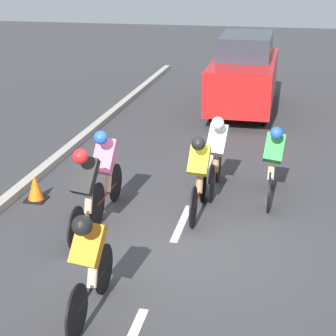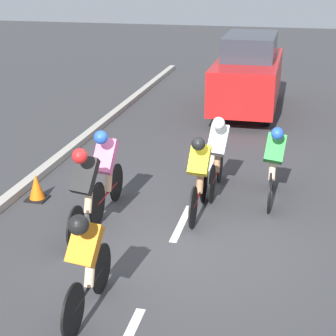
{
  "view_description": "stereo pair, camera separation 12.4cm",
  "coord_description": "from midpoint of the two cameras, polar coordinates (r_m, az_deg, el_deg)",
  "views": [
    {
      "loc": [
        -1.54,
        7.65,
        4.08
      ],
      "look_at": [
        0.23,
        -0.57,
        0.95
      ],
      "focal_mm": 60.0,
      "sensor_mm": 36.0,
      "label": 1
    },
    {
      "loc": [
        -1.66,
        7.63,
        4.08
      ],
      "look_at": [
        0.23,
        -0.57,
        0.95
      ],
      "focal_mm": 60.0,
      "sensor_mm": 36.0,
      "label": 2
    }
  ],
  "objects": [
    {
      "name": "cyclist_pink",
      "position": [
        9.38,
        -5.99,
        -0.09
      ],
      "size": [
        0.36,
        1.69,
        1.55
      ],
      "color": "black",
      "rests_on": "ground"
    },
    {
      "name": "traffic_cone",
      "position": [
        10.35,
        -12.89,
        -1.94
      ],
      "size": [
        0.36,
        0.36,
        0.49
      ],
      "color": "black",
      "rests_on": "ground"
    },
    {
      "name": "cyclist_green",
      "position": [
        10.01,
        11.03,
        0.61
      ],
      "size": [
        0.38,
        1.74,
        1.46
      ],
      "color": "black",
      "rests_on": "ground"
    },
    {
      "name": "cyclist_black",
      "position": [
        8.63,
        -8.01,
        -2.07
      ],
      "size": [
        0.38,
        1.64,
        1.53
      ],
      "color": "black",
      "rests_on": "ground"
    },
    {
      "name": "cyclist_yellow",
      "position": [
        9.29,
        3.56,
        -0.54
      ],
      "size": [
        0.35,
        1.73,
        1.47
      ],
      "color": "black",
      "rests_on": "ground"
    },
    {
      "name": "curb",
      "position": [
        10.32,
        -15.92,
        -3.29
      ],
      "size": [
        0.2,
        27.25,
        0.14
      ],
      "primitive_type": "cube",
      "color": "#A8A399",
      "rests_on": "ground"
    },
    {
      "name": "ground_plane",
      "position": [
        8.81,
        1.06,
        -7.19
      ],
      "size": [
        60.0,
        60.0,
        0.0
      ],
      "primitive_type": "plane",
      "color": "#38383A"
    },
    {
      "name": "support_car",
      "position": [
        16.21,
        8.38,
        9.48
      ],
      "size": [
        1.7,
        4.54,
        2.13
      ],
      "color": "black",
      "rests_on": "ground"
    },
    {
      "name": "cyclist_orange",
      "position": [
        6.72,
        -7.85,
        -9.2
      ],
      "size": [
        0.38,
        1.63,
        1.46
      ],
      "color": "black",
      "rests_on": "ground"
    },
    {
      "name": "lane_stripe_far",
      "position": [
        12.22,
        4.75,
        0.84
      ],
      "size": [
        0.12,
        1.4,
        0.01
      ],
      "primitive_type": "cube",
      "color": "white",
      "rests_on": "ground"
    },
    {
      "name": "lane_stripe_mid",
      "position": [
        9.31,
        1.8,
        -5.59
      ],
      "size": [
        0.12,
        1.4,
        0.01
      ],
      "primitive_type": "cube",
      "color": "white",
      "rests_on": "ground"
    },
    {
      "name": "cyclist_white",
      "position": [
        10.25,
        5.39,
        1.62
      ],
      "size": [
        0.38,
        1.7,
        1.52
      ],
      "color": "black",
      "rests_on": "ground"
    }
  ]
}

